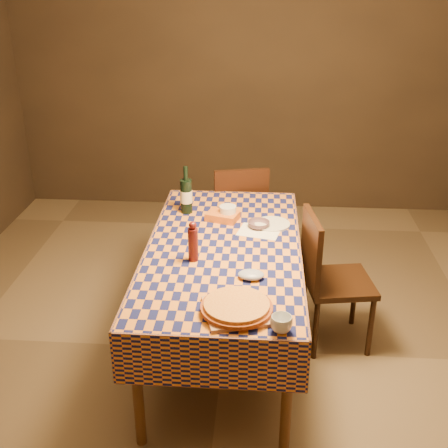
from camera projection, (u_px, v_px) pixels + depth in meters
The scene contains 16 objects.
room at pixel (223, 156), 3.18m from camera, with size 5.00×5.10×2.70m.
dining_table at pixel (223, 258), 3.45m from camera, with size 0.94×1.84×0.77m.
cutting_board at pixel (237, 311), 2.77m from camera, with size 0.31×0.31×0.02m, color #AA724F.
pizza at pixel (237, 306), 2.76m from camera, with size 0.43×0.43×0.04m.
pepper_mill at pixel (193, 242), 3.22m from camera, with size 0.06×0.06×0.25m.
bowl at pixel (259, 225), 3.66m from camera, with size 0.14×0.14×0.04m, color #5F434F.
wine_glass at pixel (186, 194), 3.90m from camera, with size 0.09×0.09×0.16m.
wine_bottle at pixel (186, 195), 3.85m from camera, with size 0.08×0.08×0.33m.
deli_tub at pixel (228, 213), 3.77m from camera, with size 0.11×0.11×0.09m, color silver.
takeout_container at pixel (223, 216), 3.77m from camera, with size 0.20×0.14×0.05m, color #CE621B.
white_plate at pixel (272, 224), 3.70m from camera, with size 0.23×0.23×0.01m, color silver.
tumbler at pixel (281, 324), 2.61m from camera, with size 0.11×0.11×0.08m, color silver.
flour_patch at pixel (259, 231), 3.61m from camera, with size 0.26×0.20×0.00m, color white.
flour_bag at pixel (251, 275), 3.07m from camera, with size 0.14×0.11×0.04m, color #929DBB.
chair_far at pixel (239, 213), 4.50m from camera, with size 0.50×0.51×0.93m.
chair_right at pixel (327, 274), 3.62m from camera, with size 0.49×0.48×0.93m.
Camera 1 is at (0.22, -3.04, 2.33)m, focal length 45.00 mm.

